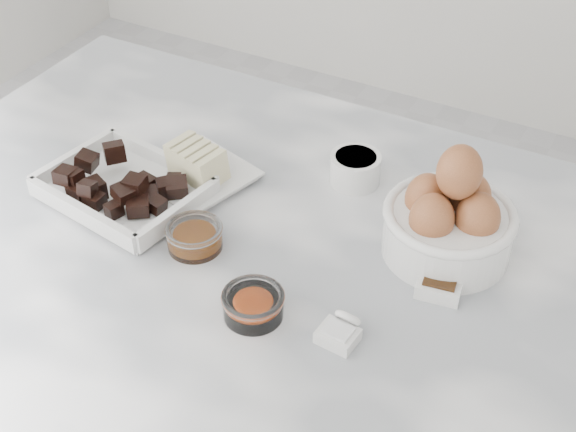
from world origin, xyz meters
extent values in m
cube|color=white|center=(0.00, 0.00, 0.92)|extent=(1.20, 0.80, 0.04)
cube|color=white|center=(-0.24, 0.00, 0.95)|extent=(0.24, 0.20, 0.01)
cube|color=white|center=(-0.17, 0.08, 0.95)|extent=(0.16, 0.16, 0.01)
cube|color=white|center=(-0.17, 0.08, 0.95)|extent=(0.18, 0.18, 0.00)
cylinder|color=white|center=(0.05, 0.20, 0.96)|extent=(0.08, 0.08, 0.05)
cylinder|color=white|center=(0.05, 0.20, 0.98)|extent=(0.06, 0.06, 0.01)
cylinder|color=white|center=(0.22, 0.11, 0.97)|extent=(0.17, 0.17, 0.07)
torus|color=white|center=(0.22, 0.11, 1.01)|extent=(0.18, 0.18, 0.01)
ellipsoid|color=#A75C36|center=(0.26, 0.11, 1.01)|extent=(0.06, 0.06, 0.08)
ellipsoid|color=#A75C36|center=(0.18, 0.10, 1.01)|extent=(0.06, 0.06, 0.08)
ellipsoid|color=#A75C36|center=(0.22, 0.14, 1.01)|extent=(0.06, 0.06, 0.08)
ellipsoid|color=#A75C36|center=(0.21, 0.07, 1.01)|extent=(0.06, 0.06, 0.08)
ellipsoid|color=#A75C36|center=(0.22, 0.11, 1.07)|extent=(0.06, 0.06, 0.08)
cylinder|color=white|center=(-0.08, -0.05, 0.96)|extent=(0.08, 0.08, 0.03)
torus|color=white|center=(-0.08, -0.05, 0.97)|extent=(0.08, 0.08, 0.01)
cylinder|color=#D5640F|center=(-0.08, -0.05, 0.95)|extent=(0.06, 0.06, 0.01)
cylinder|color=white|center=(0.05, -0.12, 0.96)|extent=(0.08, 0.08, 0.03)
torus|color=white|center=(0.05, -0.12, 0.97)|extent=(0.08, 0.08, 0.01)
ellipsoid|color=#E14806|center=(0.05, -0.12, 0.96)|extent=(0.05, 0.05, 0.02)
cube|color=white|center=(0.24, 0.03, 0.95)|extent=(0.06, 0.05, 0.02)
cube|color=#321B0B|center=(0.24, 0.03, 0.96)|extent=(0.05, 0.04, 0.00)
torus|color=white|center=(0.24, 0.06, 0.96)|extent=(0.05, 0.04, 0.04)
cube|color=white|center=(0.16, -0.11, 0.95)|extent=(0.05, 0.04, 0.02)
cube|color=white|center=(0.16, -0.11, 0.96)|extent=(0.04, 0.03, 0.00)
torus|color=white|center=(0.16, -0.08, 0.96)|extent=(0.04, 0.03, 0.03)
camera|label=1|loc=(0.42, -0.71, 1.67)|focal=50.00mm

